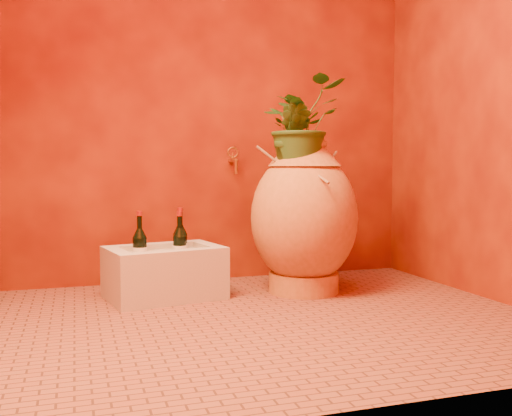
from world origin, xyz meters
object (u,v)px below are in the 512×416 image
object	(u,v)px
stone_basin	(164,274)
wine_bottle_b	(140,250)
wall_tap	(234,159)
wine_bottle_c	(180,248)
amphora	(304,217)
wine_bottle_a	(180,246)

from	to	relation	value
stone_basin	wine_bottle_b	bearing A→B (deg)	176.92
wall_tap	stone_basin	bearing A→B (deg)	-143.43
wine_bottle_c	amphora	bearing A→B (deg)	-10.79
wine_bottle_a	wall_tap	distance (m)	0.67
stone_basin	wine_bottle_c	world-z (taller)	wine_bottle_c
amphora	wall_tap	world-z (taller)	amphora
amphora	stone_basin	xyz separation A→B (m)	(-0.75, 0.09, -0.29)
wine_bottle_c	wall_tap	size ratio (longest dim) A/B	1.84
stone_basin	wine_bottle_a	bearing A→B (deg)	35.30
wine_bottle_b	wall_tap	distance (m)	0.84
stone_basin	wine_bottle_c	size ratio (longest dim) A/B	2.12
wine_bottle_a	wall_tap	world-z (taller)	wall_tap
stone_basin	wine_bottle_a	size ratio (longest dim) A/B	1.99
wine_bottle_b	wall_tap	world-z (taller)	wall_tap
wine_bottle_b	wine_bottle_c	distance (m)	0.22
amphora	wine_bottle_c	size ratio (longest dim) A/B	2.77
wine_bottle_b	amphora	bearing A→B (deg)	-5.99
wine_bottle_b	wall_tap	bearing A→B (deg)	29.96
stone_basin	wine_bottle_c	bearing A→B (deg)	24.73
amphora	wall_tap	distance (m)	0.61
wine_bottle_a	wine_bottle_b	size ratio (longest dim) A/B	1.03
amphora	stone_basin	bearing A→B (deg)	173.53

